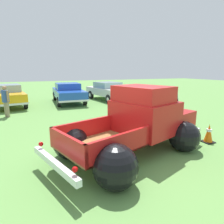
{
  "coord_description": "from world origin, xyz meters",
  "views": [
    {
      "loc": [
        -2.46,
        -4.51,
        2.36
      ],
      "look_at": [
        0.0,
        1.21,
        0.99
      ],
      "focal_mm": 30.51,
      "sensor_mm": 36.0,
      "label": 1
    }
  ],
  "objects": [
    {
      "name": "ground_plane",
      "position": [
        0.0,
        0.0,
        0.0
      ],
      "size": [
        80.0,
        80.0,
        0.0
      ],
      "primitive_type": "plane",
      "color": "#609347"
    },
    {
      "name": "spectator_0",
      "position": [
        -3.64,
        6.42,
        0.9
      ],
      "size": [
        0.47,
        0.49,
        1.6
      ],
      "rotation": [
        0.0,
        0.0,
        0.61
      ],
      "color": "gray",
      "rests_on": "ground"
    },
    {
      "name": "lane_cone_0",
      "position": [
        2.87,
        -0.26,
        0.31
      ],
      "size": [
        0.36,
        0.36,
        0.63
      ],
      "color": "black",
      "rests_on": "ground"
    },
    {
      "name": "show_car_1",
      "position": [
        0.12,
        9.67,
        0.79
      ],
      "size": [
        2.07,
        4.65,
        1.43
      ],
      "rotation": [
        0.0,
        0.0,
        -1.6
      ],
      "color": "black",
      "rests_on": "ground"
    },
    {
      "name": "show_car_0",
      "position": [
        -3.84,
        9.78,
        0.78
      ],
      "size": [
        2.5,
        4.81,
        1.43
      ],
      "rotation": [
        0.0,
        0.0,
        -1.42
      ],
      "color": "black",
      "rests_on": "ground"
    },
    {
      "name": "show_car_2",
      "position": [
        3.31,
        9.6,
        0.79
      ],
      "size": [
        2.6,
        4.88,
        1.43
      ],
      "rotation": [
        0.0,
        0.0,
        -1.42
      ],
      "color": "black",
      "rests_on": "ground"
    },
    {
      "name": "vintage_pickup_truck",
      "position": [
        0.37,
        0.12,
        0.76
      ],
      "size": [
        4.99,
        3.77,
        1.96
      ],
      "rotation": [
        0.0,
        0.0,
        0.31
      ],
      "color": "black",
      "rests_on": "ground"
    }
  ]
}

